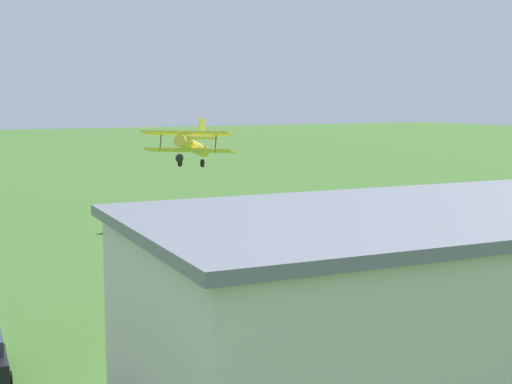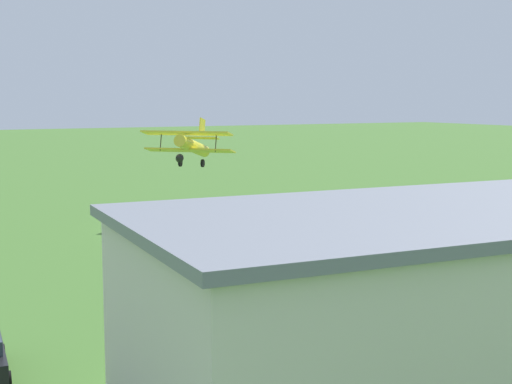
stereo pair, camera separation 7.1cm
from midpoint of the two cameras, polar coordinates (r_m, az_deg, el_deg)
name	(u,v)px [view 1 (the left image)]	position (r m, az deg, el deg)	size (l,w,h in m)	color
ground_plane	(143,230)	(56.94, -8.80, -2.90)	(400.00, 400.00, 0.00)	#3D6628
hangar	(510,292)	(27.27, 19.08, -7.37)	(27.33, 12.07, 6.45)	beige
biplane	(191,145)	(58.34, -5.13, 3.66)	(6.91, 6.91, 3.88)	yellow
person_watching_takeoff	(401,259)	(42.61, 11.19, -5.17)	(0.53, 0.53, 1.77)	navy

